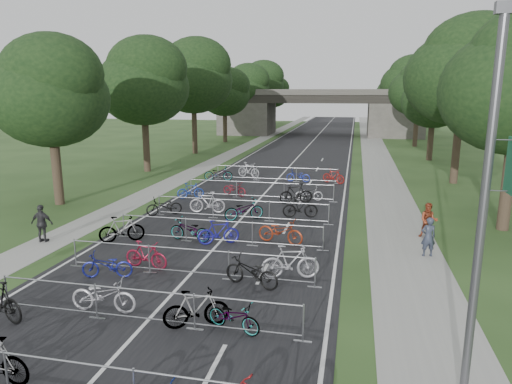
{
  "coord_description": "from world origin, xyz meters",
  "views": [
    {
      "loc": [
        5.74,
        -7.57,
        6.59
      ],
      "look_at": [
        0.41,
        16.93,
        1.1
      ],
      "focal_mm": 32.0,
      "sensor_mm": 36.0,
      "label": 1
    }
  ],
  "objects_px": {
    "overpass_bridge": "(319,112)",
    "pedestrian_c": "(42,224)",
    "lamppost": "(485,211)",
    "pedestrian_a": "(428,237)",
    "pedestrian_b": "(429,221)"
  },
  "relations": [
    {
      "from": "pedestrian_a",
      "to": "pedestrian_b",
      "type": "relative_size",
      "value": 1.0
    },
    {
      "from": "pedestrian_a",
      "to": "overpass_bridge",
      "type": "bearing_deg",
      "value": -93.94
    },
    {
      "from": "lamppost",
      "to": "pedestrian_c",
      "type": "relative_size",
      "value": 4.78
    },
    {
      "from": "lamppost",
      "to": "pedestrian_a",
      "type": "bearing_deg",
      "value": 86.89
    },
    {
      "from": "lamppost",
      "to": "pedestrian_b",
      "type": "distance_m",
      "value": 12.32
    },
    {
      "from": "overpass_bridge",
      "to": "pedestrian_a",
      "type": "bearing_deg",
      "value": -80.66
    },
    {
      "from": "overpass_bridge",
      "to": "pedestrian_c",
      "type": "bearing_deg",
      "value": -97.96
    },
    {
      "from": "overpass_bridge",
      "to": "pedestrian_b",
      "type": "xyz_separation_m",
      "value": [
        9.2,
        -51.21,
        -2.71
      ]
    },
    {
      "from": "overpass_bridge",
      "to": "pedestrian_c",
      "type": "xyz_separation_m",
      "value": [
        -7.76,
        -55.48,
        -2.68
      ]
    },
    {
      "from": "pedestrian_a",
      "to": "pedestrian_b",
      "type": "distance_m",
      "value": 2.54
    },
    {
      "from": "overpass_bridge",
      "to": "lamppost",
      "type": "xyz_separation_m",
      "value": [
        8.33,
        -63.0,
        0.75
      ]
    },
    {
      "from": "overpass_bridge",
      "to": "pedestrian_a",
      "type": "relative_size",
      "value": 18.86
    },
    {
      "from": "pedestrian_b",
      "to": "pedestrian_c",
      "type": "relative_size",
      "value": 0.96
    },
    {
      "from": "overpass_bridge",
      "to": "pedestrian_b",
      "type": "bearing_deg",
      "value": -79.81
    },
    {
      "from": "pedestrian_b",
      "to": "pedestrian_c",
      "type": "distance_m",
      "value": 17.49
    }
  ]
}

